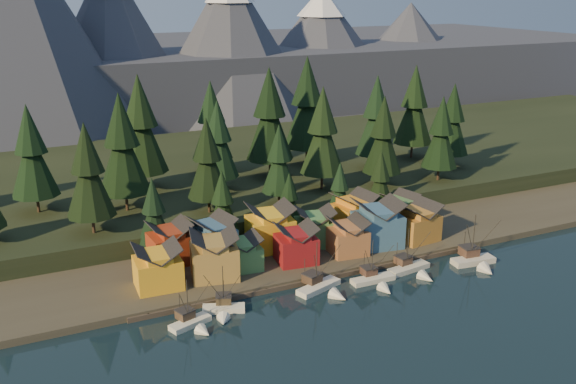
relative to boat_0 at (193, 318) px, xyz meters
name	(u,v)px	position (x,y,z in m)	size (l,w,h in m)	color
ground	(356,313)	(29.45, -8.18, -1.96)	(500.00, 500.00, 0.00)	black
shore_strip	(271,238)	(29.45, 31.82, -1.21)	(400.00, 50.00, 1.50)	#39352A
hillside	(205,176)	(29.45, 81.82, 1.04)	(420.00, 100.00, 6.00)	black
dock	(315,277)	(29.45, 8.32, -1.46)	(80.00, 4.00, 1.00)	#4A3E35
mountain_ridge	(110,60)	(25.26, 205.41, 24.10)	(560.00, 190.00, 90.00)	#494C5D
boat_0	(193,318)	(0.00, 0.00, 0.00)	(8.55, 9.03, 10.02)	silver
boat_1	(223,304)	(6.81, 2.52, 0.02)	(8.69, 9.17, 10.15)	silver
boat_3	(323,282)	(28.13, 2.49, 0.11)	(10.93, 11.33, 11.32)	silver
boat_4	(376,276)	(39.74, 0.89, -0.15)	(9.86, 10.71, 10.12)	beige
boat_5	(413,264)	(49.92, 2.09, -0.03)	(10.62, 11.33, 10.78)	beige
boat_6	(477,255)	(64.95, -0.77, 0.55)	(10.33, 11.05, 12.67)	beige
house_front_0	(158,265)	(-2.13, 15.81, 4.23)	(9.31, 8.84, 8.92)	gold
house_front_1	(214,254)	(9.64, 15.59, 4.68)	(11.22, 10.93, 9.79)	olive
house_front_2	(242,251)	(16.35, 17.06, 3.44)	(8.14, 8.19, 7.42)	#477E44
house_front_3	(296,243)	(28.20, 15.08, 4.00)	(9.23, 8.89, 8.49)	maroon
house_front_4	(347,235)	(40.81, 14.67, 3.78)	(8.71, 9.27, 8.07)	#A26439
house_front_5	(377,222)	(49.29, 15.49, 5.23)	(11.58, 10.79, 10.83)	#355D7F
house_front_6	(417,221)	(59.65, 14.45, 4.29)	(9.94, 9.50, 9.05)	#AD742C
house_back_0	(170,242)	(3.22, 26.21, 4.43)	(9.12, 8.80, 9.32)	maroon
house_back_1	(212,237)	(12.19, 24.26, 4.68)	(10.18, 10.27, 9.80)	#335779
house_back_2	(270,226)	(26.06, 24.21, 5.07)	(10.81, 10.09, 10.53)	gold
house_back_3	(315,226)	(36.47, 22.04, 4.15)	(10.21, 9.52, 8.77)	#457A42
house_back_4	(354,212)	(48.43, 24.75, 4.75)	(10.09, 9.78, 9.93)	orange
house_back_5	(399,209)	(61.15, 23.75, 3.98)	(9.03, 9.10, 8.46)	#49733E
tree_hill_1	(32,154)	(-20.55, 59.82, 18.76)	(11.56, 11.56, 26.92)	#332319
tree_hill_2	(88,174)	(-10.55, 39.82, 17.95)	(10.92, 10.92, 25.45)	#332319
tree_hill_3	(122,147)	(-0.55, 51.82, 20.12)	(12.63, 12.63, 29.42)	#332319
tree_hill_4	(141,128)	(7.45, 66.82, 21.24)	(13.50, 13.50, 31.46)	#332319
tree_hill_5	(207,161)	(17.45, 41.82, 17.01)	(10.18, 10.18, 23.72)	#332319
tree_hill_6	(218,142)	(25.45, 56.82, 17.67)	(10.70, 10.70, 24.93)	#332319
tree_hill_7	(279,161)	(35.45, 39.82, 15.40)	(8.92, 8.92, 20.79)	#332319
tree_hill_8	(269,118)	(43.45, 63.82, 21.41)	(13.63, 13.63, 31.76)	#332319
tree_hill_9	(323,134)	(51.45, 46.82, 19.45)	(12.10, 12.10, 28.19)	#332319
tree_hill_10	(307,106)	(59.45, 71.82, 22.24)	(14.28, 14.28, 33.28)	#332319
tree_hill_11	(383,137)	(67.45, 41.82, 17.88)	(10.87, 10.87, 25.31)	#332319
tree_hill_12	(376,118)	(75.45, 57.82, 19.56)	(12.19, 12.19, 28.40)	#332319
tree_hill_13	(441,135)	(85.45, 39.82, 17.27)	(10.39, 10.39, 24.21)	#332319
tree_hill_14	(414,108)	(93.45, 63.82, 20.30)	(12.77, 12.77, 29.74)	#332319
tree_hill_15	(211,123)	(29.45, 73.82, 19.11)	(11.83, 11.83, 27.56)	#332319
tree_hill_17	(452,122)	(97.45, 49.82, 18.05)	(11.00, 11.00, 25.62)	#332319
tree_shore_0	(154,213)	(1.45, 31.82, 9.44)	(7.78, 7.78, 18.12)	#332319
tree_shore_1	(223,204)	(17.45, 31.82, 9.33)	(7.69, 7.69, 17.92)	#332319
tree_shore_2	(289,200)	(34.45, 31.82, 7.83)	(6.52, 6.52, 15.18)	#332319
tree_shore_3	(340,190)	(48.45, 31.82, 8.33)	(6.91, 6.91, 16.09)	#332319
tree_shore_4	(380,181)	(60.45, 31.82, 9.27)	(7.64, 7.64, 17.81)	#332319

